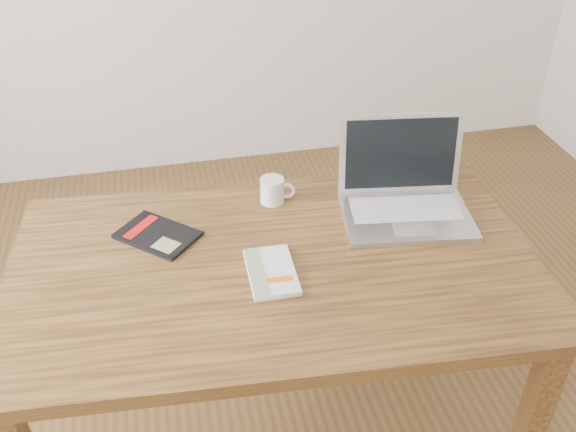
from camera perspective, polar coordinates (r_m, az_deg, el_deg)
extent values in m
cube|color=#513618|center=(1.72, -1.19, -4.60)|extent=(1.46, 0.90, 0.04)
cube|color=#513618|center=(2.27, -18.68, -7.71)|extent=(0.06, 0.06, 0.71)
cube|color=#513618|center=(2.36, 13.55, -4.81)|extent=(0.06, 0.06, 0.71)
cube|color=silver|center=(1.66, -1.47, -5.01)|extent=(0.12, 0.20, 0.01)
cube|color=silver|center=(1.66, -1.47, -4.98)|extent=(0.12, 0.20, 0.02)
cube|color=gray|center=(1.65, -2.83, -4.92)|extent=(0.04, 0.19, 0.00)
cube|color=#CC680E|center=(1.63, -0.71, -5.64)|extent=(0.07, 0.02, 0.00)
cube|color=black|center=(1.83, -11.52, -1.65)|extent=(0.25, 0.25, 0.01)
cube|color=#AF0C11|center=(1.86, -12.96, -0.95)|extent=(0.10, 0.11, 0.00)
cube|color=gray|center=(1.78, -10.80, -2.56)|extent=(0.08, 0.08, 0.00)
cube|color=silver|center=(1.89, 10.52, -0.08)|extent=(0.40, 0.31, 0.02)
cube|color=#BABABD|center=(1.91, 10.35, 0.68)|extent=(0.33, 0.18, 0.00)
cube|color=#BCBCC1|center=(1.83, 11.08, -1.22)|extent=(0.12, 0.07, 0.00)
cube|color=silver|center=(1.94, 9.96, 5.53)|extent=(0.37, 0.10, 0.24)
cube|color=black|center=(1.94, 10.00, 5.47)|extent=(0.33, 0.08, 0.21)
cylinder|color=white|center=(1.92, -1.42, 2.30)|extent=(0.07, 0.07, 0.08)
cylinder|color=black|center=(1.90, -1.43, 3.18)|extent=(0.06, 0.06, 0.01)
torus|color=white|center=(1.92, -0.15, 2.26)|extent=(0.05, 0.02, 0.05)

